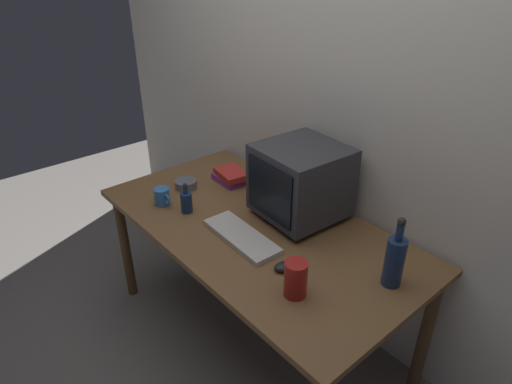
{
  "coord_description": "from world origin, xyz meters",
  "views": [
    {
      "loc": [
        1.35,
        -1.16,
        1.9
      ],
      "look_at": [
        0.0,
        0.0,
        0.91
      ],
      "focal_mm": 30.79,
      "sensor_mm": 36.0,
      "label": 1
    }
  ],
  "objects_px": {
    "keyboard": "(241,236)",
    "bottle_short": "(186,201)",
    "bottle_tall": "(395,260)",
    "metal_canister": "(296,279)",
    "book_stack": "(231,176)",
    "mug": "(162,197)",
    "crt_monitor": "(301,182)",
    "cd_spindle": "(186,184)",
    "computer_mouse": "(285,266)"
  },
  "relations": [
    {
      "from": "bottle_short",
      "to": "cd_spindle",
      "type": "height_order",
      "value": "bottle_short"
    },
    {
      "from": "book_stack",
      "to": "cd_spindle",
      "type": "height_order",
      "value": "book_stack"
    },
    {
      "from": "computer_mouse",
      "to": "book_stack",
      "type": "xyz_separation_m",
      "value": [
        -0.77,
        0.32,
        0.02
      ]
    },
    {
      "from": "bottle_tall",
      "to": "mug",
      "type": "xyz_separation_m",
      "value": [
        -1.14,
        -0.37,
        -0.07
      ]
    },
    {
      "from": "bottle_short",
      "to": "bottle_tall",
      "type": "bearing_deg",
      "value": 17.6
    },
    {
      "from": "metal_canister",
      "to": "book_stack",
      "type": "bearing_deg",
      "value": 156.65
    },
    {
      "from": "crt_monitor",
      "to": "mug",
      "type": "distance_m",
      "value": 0.73
    },
    {
      "from": "crt_monitor",
      "to": "book_stack",
      "type": "bearing_deg",
      "value": -176.66
    },
    {
      "from": "book_stack",
      "to": "keyboard",
      "type": "bearing_deg",
      "value": -33.09
    },
    {
      "from": "bottle_tall",
      "to": "keyboard",
      "type": "bearing_deg",
      "value": -157.8
    },
    {
      "from": "bottle_short",
      "to": "book_stack",
      "type": "height_order",
      "value": "bottle_short"
    },
    {
      "from": "computer_mouse",
      "to": "bottle_short",
      "type": "height_order",
      "value": "bottle_short"
    },
    {
      "from": "crt_monitor",
      "to": "computer_mouse",
      "type": "distance_m",
      "value": 0.47
    },
    {
      "from": "bottle_short",
      "to": "cd_spindle",
      "type": "bearing_deg",
      "value": 148.46
    },
    {
      "from": "computer_mouse",
      "to": "bottle_tall",
      "type": "distance_m",
      "value": 0.43
    },
    {
      "from": "keyboard",
      "to": "book_stack",
      "type": "height_order",
      "value": "book_stack"
    },
    {
      "from": "bottle_tall",
      "to": "metal_canister",
      "type": "relative_size",
      "value": 2.05
    },
    {
      "from": "crt_monitor",
      "to": "bottle_short",
      "type": "xyz_separation_m",
      "value": [
        -0.4,
        -0.4,
        -0.13
      ]
    },
    {
      "from": "keyboard",
      "to": "computer_mouse",
      "type": "height_order",
      "value": "computer_mouse"
    },
    {
      "from": "computer_mouse",
      "to": "book_stack",
      "type": "bearing_deg",
      "value": 176.73
    },
    {
      "from": "crt_monitor",
      "to": "keyboard",
      "type": "height_order",
      "value": "crt_monitor"
    },
    {
      "from": "bottle_short",
      "to": "book_stack",
      "type": "relative_size",
      "value": 0.75
    },
    {
      "from": "bottle_tall",
      "to": "metal_canister",
      "type": "xyz_separation_m",
      "value": [
        -0.2,
        -0.33,
        -0.04
      ]
    },
    {
      "from": "computer_mouse",
      "to": "crt_monitor",
      "type": "bearing_deg",
      "value": 146.02
    },
    {
      "from": "keyboard",
      "to": "metal_canister",
      "type": "distance_m",
      "value": 0.44
    },
    {
      "from": "keyboard",
      "to": "bottle_short",
      "type": "bearing_deg",
      "value": -168.14
    },
    {
      "from": "crt_monitor",
      "to": "cd_spindle",
      "type": "distance_m",
      "value": 0.69
    },
    {
      "from": "bottle_short",
      "to": "cd_spindle",
      "type": "relative_size",
      "value": 1.36
    },
    {
      "from": "bottle_tall",
      "to": "crt_monitor",
      "type": "bearing_deg",
      "value": 171.7
    },
    {
      "from": "bottle_short",
      "to": "book_stack",
      "type": "bearing_deg",
      "value": 107.18
    },
    {
      "from": "keyboard",
      "to": "mug",
      "type": "xyz_separation_m",
      "value": [
        -0.51,
        -0.11,
        0.03
      ]
    },
    {
      "from": "bottle_tall",
      "to": "cd_spindle",
      "type": "xyz_separation_m",
      "value": [
        -1.21,
        -0.18,
        -0.09
      ]
    },
    {
      "from": "crt_monitor",
      "to": "bottle_short",
      "type": "height_order",
      "value": "crt_monitor"
    },
    {
      "from": "crt_monitor",
      "to": "mug",
      "type": "xyz_separation_m",
      "value": [
        -0.54,
        -0.46,
        -0.15
      ]
    },
    {
      "from": "cd_spindle",
      "to": "metal_canister",
      "type": "bearing_deg",
      "value": -8.64
    },
    {
      "from": "computer_mouse",
      "to": "bottle_short",
      "type": "xyz_separation_m",
      "value": [
        -0.66,
        -0.06,
        0.04
      ]
    },
    {
      "from": "mug",
      "to": "book_stack",
      "type": "bearing_deg",
      "value": 85.99
    },
    {
      "from": "crt_monitor",
      "to": "mug",
      "type": "bearing_deg",
      "value": -139.86
    },
    {
      "from": "cd_spindle",
      "to": "keyboard",
      "type": "bearing_deg",
      "value": -7.41
    },
    {
      "from": "crt_monitor",
      "to": "bottle_tall",
      "type": "bearing_deg",
      "value": -8.3
    },
    {
      "from": "crt_monitor",
      "to": "bottle_tall",
      "type": "distance_m",
      "value": 0.61
    },
    {
      "from": "book_stack",
      "to": "mug",
      "type": "bearing_deg",
      "value": -94.01
    },
    {
      "from": "bottle_tall",
      "to": "cd_spindle",
      "type": "height_order",
      "value": "bottle_tall"
    },
    {
      "from": "bottle_short",
      "to": "mug",
      "type": "xyz_separation_m",
      "value": [
        -0.15,
        -0.06,
        -0.01
      ]
    },
    {
      "from": "keyboard",
      "to": "book_stack",
      "type": "bearing_deg",
      "value": 149.61
    },
    {
      "from": "keyboard",
      "to": "book_stack",
      "type": "xyz_separation_m",
      "value": [
        -0.48,
        0.31,
        0.02
      ]
    },
    {
      "from": "keyboard",
      "to": "bottle_tall",
      "type": "xyz_separation_m",
      "value": [
        0.63,
        0.26,
        0.1
      ]
    },
    {
      "from": "bottle_short",
      "to": "mug",
      "type": "distance_m",
      "value": 0.16
    },
    {
      "from": "bottle_short",
      "to": "metal_canister",
      "type": "xyz_separation_m",
      "value": [
        0.79,
        -0.02,
        0.02
      ]
    },
    {
      "from": "crt_monitor",
      "to": "metal_canister",
      "type": "relative_size",
      "value": 2.75
    }
  ]
}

